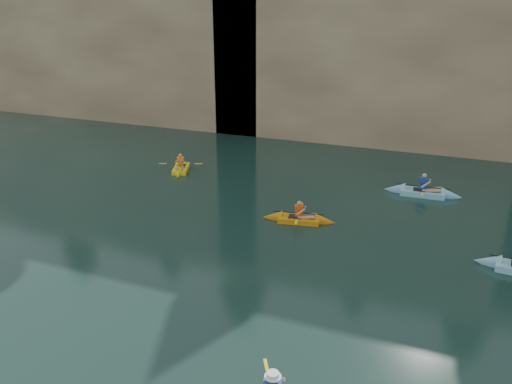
% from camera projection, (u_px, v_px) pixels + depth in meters
% --- Properties ---
extents(ground, '(160.00, 160.00, 0.00)m').
position_uv_depth(ground, '(197.00, 358.00, 12.68)').
color(ground, black).
rests_on(ground, ground).
extents(cliff, '(70.00, 16.00, 12.00)m').
position_uv_depth(cliff, '(388.00, 39.00, 36.57)').
color(cliff, '#CDBC7D').
rests_on(cliff, ground).
extents(cliff_slab_west, '(26.00, 2.40, 10.56)m').
position_uv_depth(cliff_slab_west, '(102.00, 49.00, 37.40)').
color(cliff_slab_west, tan).
rests_on(cliff_slab_west, ground).
extents(cliff_slab_center, '(24.00, 2.40, 11.40)m').
position_uv_depth(cliff_slab_center, '(404.00, 53.00, 29.56)').
color(cliff_slab_center, tan).
rests_on(cliff_slab_center, ground).
extents(sea_cave_west, '(4.50, 1.00, 4.00)m').
position_uv_depth(sea_cave_west, '(123.00, 95.00, 37.30)').
color(sea_cave_west, black).
rests_on(sea_cave_west, ground).
extents(sea_cave_center, '(3.50, 1.00, 3.20)m').
position_uv_depth(sea_cave_center, '(302.00, 115.00, 32.55)').
color(sea_cave_center, black).
rests_on(sea_cave_center, ground).
extents(kayaker_orange, '(3.09, 2.25, 1.15)m').
position_uv_depth(kayaker_orange, '(299.00, 219.00, 20.55)').
color(kayaker_orange, orange).
rests_on(kayaker_orange, ground).
extents(kayaker_yellow, '(2.21, 2.95, 1.18)m').
position_uv_depth(kayaker_yellow, '(181.00, 168.00, 26.84)').
color(kayaker_yellow, yellow).
rests_on(kayaker_yellow, ground).
extents(kayaker_ltblue_mid, '(3.55, 2.62, 1.34)m').
position_uv_depth(kayaker_ltblue_mid, '(422.00, 192.00, 23.38)').
color(kayaker_ltblue_mid, '#82BCDA').
rests_on(kayaker_ltblue_mid, ground).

